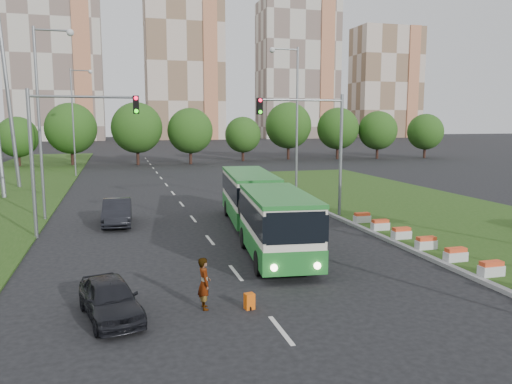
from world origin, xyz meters
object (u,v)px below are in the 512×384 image
object	(u,v)px
traffic_mast_left	(63,139)
car_left_near	(110,298)
traffic_mast_median	(318,136)
articulated_bus	(258,207)
car_left_far	(117,212)
shopping_trolley	(249,301)
pedestrian	(204,283)

from	to	relation	value
traffic_mast_left	car_left_near	world-z (taller)	traffic_mast_left
traffic_mast_median	articulated_bus	xyz separation A→B (m)	(-5.07, -3.95, -3.67)
car_left_far	car_left_near	bearing A→B (deg)	-88.83
traffic_mast_median	shopping_trolley	distance (m)	17.08
car_left_near	pedestrian	size ratio (longest dim) A/B	2.17
articulated_bus	car_left_far	size ratio (longest dim) A/B	3.50
traffic_mast_median	articulated_bus	size ratio (longest dim) A/B	0.48
car_left_near	car_left_far	distance (m)	15.09
car_left_far	pedestrian	bearing A→B (deg)	-77.33
traffic_mast_median	traffic_mast_left	distance (m)	15.19
car_left_near	traffic_mast_median	bearing A→B (deg)	33.91
pedestrian	shopping_trolley	bearing A→B (deg)	-107.93
traffic_mast_median	shopping_trolley	world-z (taller)	traffic_mast_median
articulated_bus	shopping_trolley	size ratio (longest dim) A/B	30.42
traffic_mast_left	articulated_bus	world-z (taller)	traffic_mast_left
traffic_mast_left	articulated_bus	bearing A→B (deg)	-16.32
traffic_mast_left	pedestrian	xyz separation A→B (m)	(5.43, -12.62, -4.46)
traffic_mast_left	traffic_mast_median	bearing A→B (deg)	3.77
traffic_mast_left	car_left_far	xyz separation A→B (m)	(2.64, 2.49, -4.57)
traffic_mast_median	shopping_trolley	bearing A→B (deg)	-120.44
traffic_mast_left	pedestrian	distance (m)	14.44
traffic_mast_left	shopping_trolley	distance (m)	15.62
car_left_far	traffic_mast_left	bearing A→B (deg)	-134.47
articulated_bus	shopping_trolley	world-z (taller)	articulated_bus
car_left_near	shopping_trolley	size ratio (longest dim) A/B	7.11
traffic_mast_median	pedestrian	world-z (taller)	traffic_mast_median
articulated_bus	car_left_far	bearing A→B (deg)	150.40
traffic_mast_median	articulated_bus	distance (m)	7.40
traffic_mast_median	car_left_near	bearing A→B (deg)	-133.26
shopping_trolley	traffic_mast_median	bearing A→B (deg)	49.65
traffic_mast_median	car_left_near	size ratio (longest dim) A/B	2.06
articulated_bus	pedestrian	bearing A→B (deg)	-109.13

